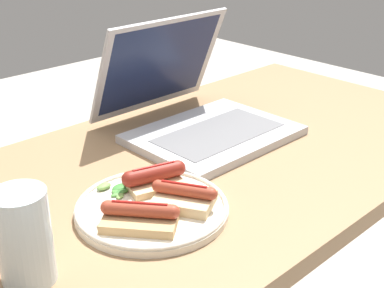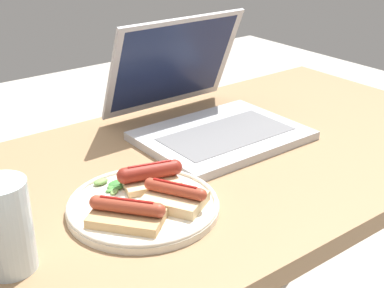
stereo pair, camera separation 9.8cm
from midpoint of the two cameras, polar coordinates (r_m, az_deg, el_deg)
The scene contains 8 objects.
desk at distance 1.09m, azimuth 3.13°, elevation -6.08°, with size 1.34×0.66×0.72m.
laptop at distance 1.17m, azimuth 4.05°, elevation 3.19°, with size 0.33×0.35×0.24m.
plate at distance 0.89m, azimuth -2.07°, elevation -6.63°, with size 0.25×0.25×0.02m.
sausage_toast_left at distance 0.93m, azimuth -1.50°, elevation -3.46°, with size 0.11×0.09×0.04m.
sausage_toast_middle at distance 0.83m, azimuth -3.56°, elevation -7.41°, with size 0.13×0.14×0.04m.
sausage_toast_right at distance 0.87m, azimuth 1.41°, elevation -5.68°, with size 0.11×0.12×0.04m.
salad_pile at distance 0.94m, azimuth -5.76°, elevation -4.45°, with size 0.05×0.06×0.01m.
drinking_glass at distance 0.75m, azimuth -15.80°, elevation -8.58°, with size 0.07×0.07×0.13m.
Camera 2 is at (-0.58, -0.74, 1.19)m, focal length 50.00 mm.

